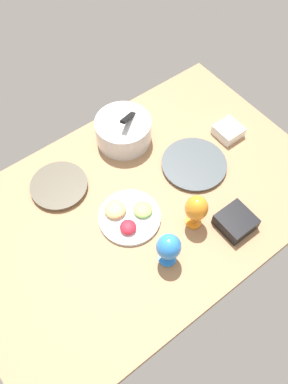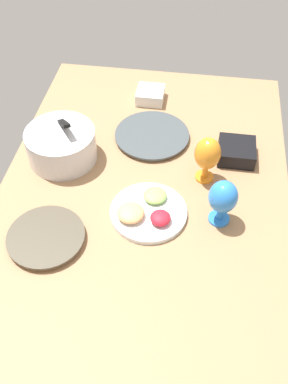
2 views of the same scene
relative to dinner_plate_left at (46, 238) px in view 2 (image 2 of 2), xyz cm
name	(u,v)px [view 2 (image 2 of 2)]	position (x,y,z in cm)	size (l,w,h in cm)	color
ground_plane	(142,198)	(24.12, -27.99, -3.26)	(160.00, 104.00, 4.00)	#99704C
dinner_plate_left	(46,238)	(0.00, 0.00, 0.00)	(25.39, 25.39, 2.43)	beige
dinner_plate_right	(152,136)	(55.36, -27.23, -0.19)	(29.95, 29.95, 2.06)	silver
mixing_bowl	(61,144)	(38.99, 5.04, 5.48)	(26.43, 26.17, 19.03)	silver
fruit_platter	(147,211)	(15.38, -30.99, 0.48)	(26.41, 26.41, 5.28)	silver
hurricane_glass_orange	(207,155)	(35.73, -49.31, 10.35)	(9.35, 9.35, 18.47)	orange
hurricane_glass_blue	(223,198)	(16.71, -55.25, 9.69)	(9.61, 9.61, 17.49)	#2C7CDE
square_bowl_black	(237,151)	(48.65, -60.66, 2.10)	(13.90, 13.90, 6.04)	black
square_bowl_white	(150,94)	(80.65, -23.05, 1.66)	(11.72, 11.72, 5.25)	white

